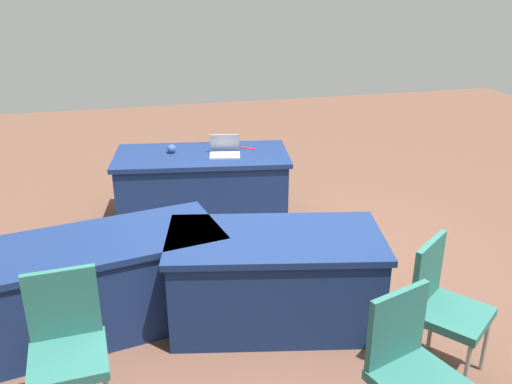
% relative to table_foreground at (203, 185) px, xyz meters
% --- Properties ---
extents(ground_plane, '(14.40, 14.40, 0.00)m').
position_rel_table_foreground_xyz_m(ground_plane, '(-0.36, 1.64, -0.37)').
color(ground_plane, brown).
extents(table_foreground, '(1.97, 1.13, 0.74)m').
position_rel_table_foreground_xyz_m(table_foreground, '(0.00, 0.00, 0.00)').
color(table_foreground, navy).
rests_on(table_foreground, ground).
extents(table_mid_left, '(1.75, 1.14, 0.74)m').
position_rel_table_foreground_xyz_m(table_mid_left, '(-0.24, 2.08, 0.00)').
color(table_mid_left, navy).
rests_on(table_mid_left, ground).
extents(table_mid_right, '(1.95, 1.10, 0.74)m').
position_rel_table_foreground_xyz_m(table_mid_right, '(1.06, 1.83, 0.00)').
color(table_mid_right, navy).
rests_on(table_mid_right, ground).
extents(chair_near_front, '(0.56, 0.56, 0.96)m').
position_rel_table_foreground_xyz_m(chair_near_front, '(-0.65, 3.41, 0.18)').
color(chair_near_front, '#9E9993').
rests_on(chair_near_front, ground).
extents(chair_tucked_left, '(0.47, 0.47, 0.97)m').
position_rel_table_foreground_xyz_m(chair_tucked_left, '(1.21, 2.76, 0.19)').
color(chair_tucked_left, '#9E9993').
rests_on(chair_tucked_left, ground).
extents(chair_tucked_right, '(0.62, 0.62, 0.95)m').
position_rel_table_foreground_xyz_m(chair_tucked_right, '(-1.17, 2.89, 0.17)').
color(chair_tucked_right, '#9E9993').
rests_on(chair_tucked_right, ground).
extents(laptop_silver, '(0.37, 0.35, 0.21)m').
position_rel_table_foreground_xyz_m(laptop_silver, '(-0.24, 0.09, 0.41)').
color(laptop_silver, silver).
rests_on(laptop_silver, table_foreground).
extents(yarn_ball, '(0.09, 0.09, 0.09)m').
position_rel_table_foreground_xyz_m(yarn_ball, '(0.31, -0.11, 0.41)').
color(yarn_ball, '#3F5999').
rests_on(yarn_ball, table_foreground).
extents(scissors_red, '(0.16, 0.14, 0.01)m').
position_rel_table_foreground_xyz_m(scissors_red, '(-0.53, -0.06, 0.37)').
color(scissors_red, red).
rests_on(scissors_red, table_foreground).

